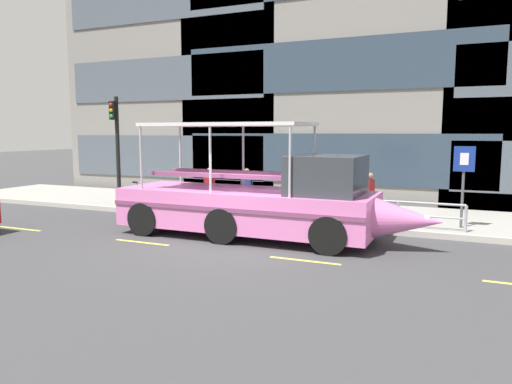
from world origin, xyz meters
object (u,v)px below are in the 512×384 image
object	(u,v)px
pedestrian_mid_left	(288,186)
pedestrian_near_stern	(209,184)
leaned_bicycle	(140,196)
pedestrian_near_bow	(370,191)
parking_sign	(464,173)
duck_tour_boat	(262,202)
pedestrian_mid_right	(247,185)
traffic_light_pole	(116,140)

from	to	relation	value
pedestrian_mid_left	pedestrian_near_stern	world-z (taller)	pedestrian_mid_left
leaned_bicycle	pedestrian_near_bow	size ratio (longest dim) A/B	1.13
parking_sign	pedestrian_mid_left	size ratio (longest dim) A/B	1.57
duck_tour_boat	pedestrian_near_stern	bearing A→B (deg)	138.56
pedestrian_mid_left	pedestrian_mid_right	xyz separation A→B (m)	(-1.63, 0.01, -0.02)
pedestrian_near_bow	pedestrian_mid_right	world-z (taller)	pedestrian_mid_right
parking_sign	pedestrian_mid_right	size ratio (longest dim) A/B	1.59
pedestrian_near_bow	parking_sign	bearing A→B (deg)	-12.91
traffic_light_pole	parking_sign	distance (m)	12.77
pedestrian_mid_left	pedestrian_near_stern	distance (m)	3.02
pedestrian_mid_left	pedestrian_near_stern	size ratio (longest dim) A/B	1.02
leaned_bicycle	pedestrian_mid_left	distance (m)	6.00
parking_sign	pedestrian_near_bow	size ratio (longest dim) A/B	1.62
traffic_light_pole	pedestrian_near_stern	distance (m)	4.30
leaned_bicycle	pedestrian_near_bow	world-z (taller)	pedestrian_near_bow
traffic_light_pole	pedestrian_mid_left	distance (m)	7.17
leaned_bicycle	duck_tour_boat	world-z (taller)	duck_tour_boat
pedestrian_mid_right	leaned_bicycle	bearing A→B (deg)	-169.12
traffic_light_pole	duck_tour_boat	xyz separation A→B (m)	(7.42, -2.61, -1.71)
pedestrian_mid_left	leaned_bicycle	bearing A→B (deg)	-172.19
leaned_bicycle	pedestrian_mid_right	distance (m)	4.40
duck_tour_boat	pedestrian_mid_right	world-z (taller)	duck_tour_boat
traffic_light_pole	pedestrian_near_bow	world-z (taller)	traffic_light_pole
leaned_bicycle	pedestrian_near_stern	distance (m)	3.01
duck_tour_boat	pedestrian_near_stern	xyz separation A→B (m)	(-3.48, 3.07, 0.05)
duck_tour_boat	pedestrian_mid_left	size ratio (longest dim) A/B	5.96
duck_tour_boat	pedestrian_mid_left	distance (m)	3.51
parking_sign	pedestrian_mid_left	world-z (taller)	parking_sign
traffic_light_pole	pedestrian_mid_right	bearing A→B (deg)	9.42
duck_tour_boat	pedestrian_near_stern	distance (m)	4.64
traffic_light_pole	pedestrian_mid_right	world-z (taller)	traffic_light_pole
parking_sign	duck_tour_boat	distance (m)	6.17
leaned_bicycle	duck_tour_boat	size ratio (longest dim) A/B	0.18
duck_tour_boat	pedestrian_mid_left	xyz separation A→B (m)	(-0.49, 3.48, 0.07)
pedestrian_mid_right	pedestrian_near_stern	xyz separation A→B (m)	(-1.36, -0.42, 0.00)
parking_sign	pedestrian_near_stern	xyz separation A→B (m)	(-8.79, 0.04, -0.75)
duck_tour_boat	pedestrian_mid_right	distance (m)	4.09
leaned_bicycle	pedestrian_mid_right	size ratio (longest dim) A/B	1.12
traffic_light_pole	pedestrian_mid_right	distance (m)	5.62
traffic_light_pole	duck_tour_boat	distance (m)	8.05
pedestrian_near_bow	pedestrian_mid_right	xyz separation A→B (m)	(-4.53, -0.21, 0.01)
traffic_light_pole	leaned_bicycle	world-z (taller)	traffic_light_pole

